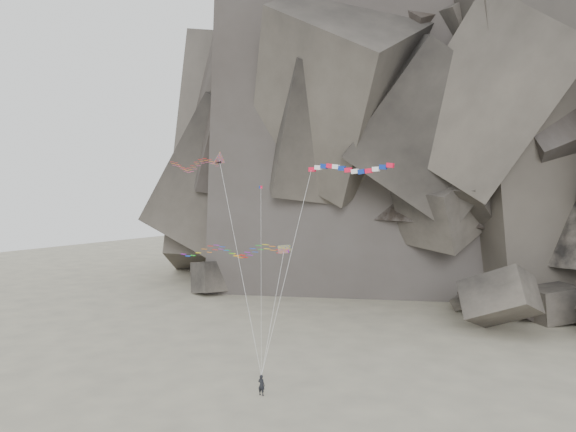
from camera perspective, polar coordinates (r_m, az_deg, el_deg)
The scene contains 8 objects.
ground at distance 61.44m, azimuth -2.58°, elevation -15.42°, with size 260.00×260.00×0.00m, color #ACA48A.
headland at distance 125.14m, azimuth 15.75°, elevation 13.16°, with size 110.00×70.00×84.00m, color #564F46, non-canonical shape.
boulder_field at distance 85.79m, azimuth 19.97°, elevation -8.66°, with size 72.85×20.38×9.84m.
kite_flyer at distance 54.35m, azimuth -2.72°, elevation -16.64°, with size 0.78×0.52×2.22m, color black.
delta_kite at distance 65.99m, azimuth -9.79°, elevation 5.18°, with size 18.77×7.92×21.62m.
banner_kite at distance 55.20m, azimuth 6.16°, elevation 4.71°, with size 9.86×8.02×19.91m.
parafoil_kite at distance 64.51m, azimuth -6.16°, elevation -3.50°, with size 17.41×8.98×11.41m.
pennant_kite at distance 59.00m, azimuth -2.78°, elevation -1.70°, with size 5.98×8.73×17.71m.
Camera 1 is at (32.07, -48.78, 19.13)m, focal length 35.00 mm.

